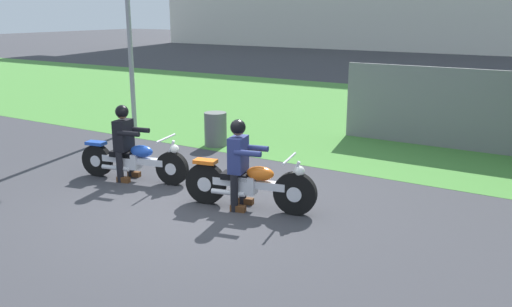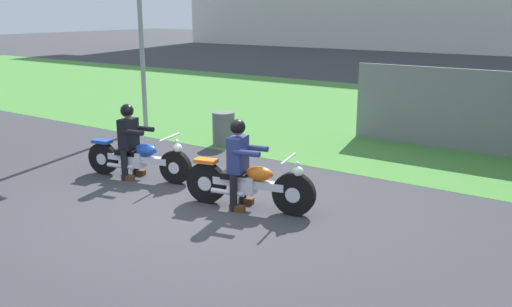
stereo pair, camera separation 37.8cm
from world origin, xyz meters
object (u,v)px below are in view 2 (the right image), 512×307
Objects in this scene: motorcycle_lead at (249,184)px; motorcycle_follow at (138,159)px; rider_follow at (129,135)px; trash_can at (224,129)px; rider_lead at (239,157)px.

motorcycle_follow is at bearing 164.77° from motorcycle_lead.
rider_follow is 2.96m from trash_can.
motorcycle_follow is at bearing -84.79° from trash_can.
rider_follow is 1.79× the size of trash_can.
motorcycle_lead is 1.54× the size of rider_follow.
trash_can is (-2.68, 3.06, -0.44)m from rider_lead.
rider_follow reaches higher than trash_can.
trash_can is at bearing 120.89° from motorcycle_lead.
motorcycle_lead is 2.75× the size of trash_can.
motorcycle_follow is 2.78× the size of trash_can.
trash_can is at bearing 82.92° from motorcycle_follow.
motorcycle_lead is 4.15m from trash_can.
motorcycle_lead is 1.50× the size of rider_lead.
rider_lead is at bearing -15.23° from rider_follow.
trash_can is at bearing 79.63° from rider_follow.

